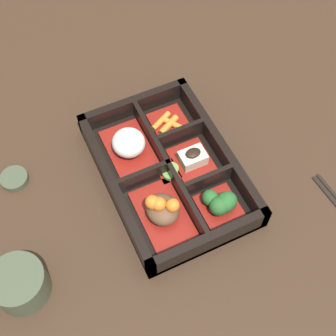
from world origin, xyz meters
The scene contains 11 objects.
ground_plane centered at (0.00, 0.00, 0.00)m, with size 3.00×3.00×0.00m, color #382619.
bento_base centered at (0.00, 0.00, 0.01)m, with size 0.31×0.21×0.01m.
bento_rim centered at (0.00, 0.00, 0.02)m, with size 0.31×0.21×0.05m.
bowl_stew centered at (-0.07, 0.04, 0.03)m, with size 0.12×0.07×0.05m.
bowl_rice centered at (0.07, 0.04, 0.03)m, with size 0.12×0.07×0.05m.
bowl_greens centered at (-0.10, -0.05, 0.03)m, with size 0.07×0.06×0.04m.
bowl_tofu centered at (0.00, -0.05, 0.02)m, with size 0.08×0.06×0.03m.
bowl_carrots centered at (0.09, -0.04, 0.02)m, with size 0.07×0.07×0.02m.
bowl_pickles centered at (0.00, 0.00, 0.02)m, with size 0.04×0.03×0.01m.
tea_cup centered at (-0.09, 0.28, 0.03)m, with size 0.08×0.08×0.05m.
sauce_dish centered at (0.10, 0.24, 0.01)m, with size 0.05×0.05×0.01m.
Camera 1 is at (-0.37, 0.18, 0.69)m, focal length 50.00 mm.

